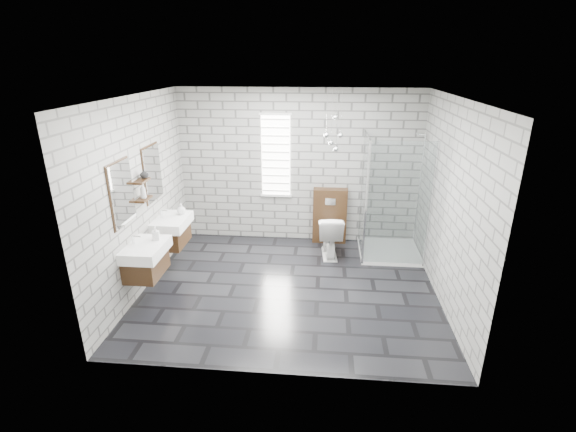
# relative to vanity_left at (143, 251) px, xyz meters

# --- Properties ---
(floor) EXTENTS (4.20, 3.60, 0.02)m
(floor) POSITION_rel_vanity_left_xyz_m (1.91, 0.53, -0.77)
(floor) COLOR black
(floor) RESTS_ON ground
(ceiling) EXTENTS (4.20, 3.60, 0.02)m
(ceiling) POSITION_rel_vanity_left_xyz_m (1.91, 0.53, 1.95)
(ceiling) COLOR white
(ceiling) RESTS_ON wall_back
(wall_back) EXTENTS (4.20, 0.02, 2.70)m
(wall_back) POSITION_rel_vanity_left_xyz_m (1.91, 2.34, 0.59)
(wall_back) COLOR gray
(wall_back) RESTS_ON floor
(wall_front) EXTENTS (4.20, 0.02, 2.70)m
(wall_front) POSITION_rel_vanity_left_xyz_m (1.91, -1.28, 0.59)
(wall_front) COLOR gray
(wall_front) RESTS_ON floor
(wall_left) EXTENTS (0.02, 3.60, 2.70)m
(wall_left) POSITION_rel_vanity_left_xyz_m (-0.20, 0.53, 0.59)
(wall_left) COLOR gray
(wall_left) RESTS_ON floor
(wall_right) EXTENTS (0.02, 3.60, 2.70)m
(wall_right) POSITION_rel_vanity_left_xyz_m (4.02, 0.53, 0.59)
(wall_right) COLOR gray
(wall_right) RESTS_ON floor
(vanity_left) EXTENTS (0.47, 0.70, 1.57)m
(vanity_left) POSITION_rel_vanity_left_xyz_m (0.00, 0.00, 0.00)
(vanity_left) COLOR #382311
(vanity_left) RESTS_ON wall_left
(vanity_right) EXTENTS (0.47, 0.70, 1.57)m
(vanity_right) POSITION_rel_vanity_left_xyz_m (0.00, 0.99, 0.00)
(vanity_right) COLOR #382311
(vanity_right) RESTS_ON wall_left
(shelf_lower) EXTENTS (0.14, 0.30, 0.03)m
(shelf_lower) POSITION_rel_vanity_left_xyz_m (-0.12, 0.48, 0.56)
(shelf_lower) COLOR #382311
(shelf_lower) RESTS_ON wall_left
(shelf_upper) EXTENTS (0.14, 0.30, 0.03)m
(shelf_upper) POSITION_rel_vanity_left_xyz_m (-0.12, 0.48, 0.82)
(shelf_upper) COLOR #382311
(shelf_upper) RESTS_ON wall_left
(window) EXTENTS (0.56, 0.05, 1.48)m
(window) POSITION_rel_vanity_left_xyz_m (1.51, 2.31, 0.79)
(window) COLOR white
(window) RESTS_ON wall_back
(cistern_panel) EXTENTS (0.60, 0.20, 1.00)m
(cistern_panel) POSITION_rel_vanity_left_xyz_m (2.48, 2.23, -0.26)
(cistern_panel) COLOR #382311
(cistern_panel) RESTS_ON floor
(flush_plate) EXTENTS (0.18, 0.01, 0.12)m
(flush_plate) POSITION_rel_vanity_left_xyz_m (2.48, 2.12, 0.04)
(flush_plate) COLOR silver
(flush_plate) RESTS_ON cistern_panel
(shower_enclosure) EXTENTS (1.00, 1.00, 2.03)m
(shower_enclosure) POSITION_rel_vanity_left_xyz_m (3.41, 1.71, -0.25)
(shower_enclosure) COLOR white
(shower_enclosure) RESTS_ON floor
(pendant_cluster) EXTENTS (0.31, 0.25, 0.96)m
(pendant_cluster) POSITION_rel_vanity_left_xyz_m (2.49, 1.89, 1.24)
(pendant_cluster) COLOR silver
(pendant_cluster) RESTS_ON ceiling
(toilet) EXTENTS (0.46, 0.75, 0.73)m
(toilet) POSITION_rel_vanity_left_xyz_m (2.48, 1.67, -0.39)
(toilet) COLOR white
(toilet) RESTS_ON floor
(soap_bottle_a) EXTENTS (0.10, 0.10, 0.19)m
(soap_bottle_a) POSITION_rel_vanity_left_xyz_m (0.13, 0.16, 0.19)
(soap_bottle_a) COLOR #B2B2B2
(soap_bottle_a) RESTS_ON vanity_left
(soap_bottle_b) EXTENTS (0.14, 0.14, 0.17)m
(soap_bottle_b) POSITION_rel_vanity_left_xyz_m (0.15, 1.15, 0.18)
(soap_bottle_b) COLOR #B2B2B2
(soap_bottle_b) RESTS_ON vanity_right
(soap_bottle_c) EXTENTS (0.09, 0.10, 0.21)m
(soap_bottle_c) POSITION_rel_vanity_left_xyz_m (-0.11, 0.46, 0.68)
(soap_bottle_c) COLOR #B2B2B2
(soap_bottle_c) RESTS_ON shelf_lower
(vase) EXTENTS (0.14, 0.14, 0.12)m
(vase) POSITION_rel_vanity_left_xyz_m (-0.11, 0.57, 0.90)
(vase) COLOR #B2B2B2
(vase) RESTS_ON shelf_upper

